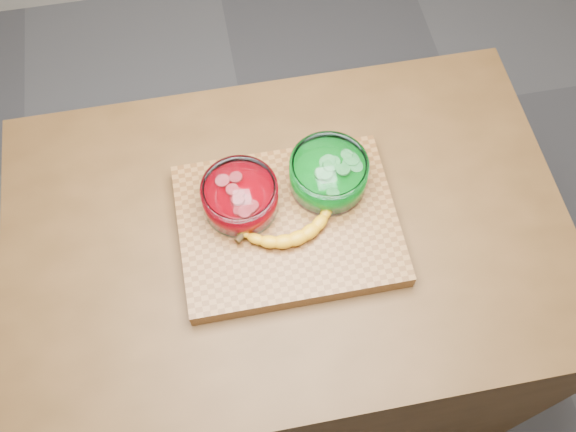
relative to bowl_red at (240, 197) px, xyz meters
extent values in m
plane|color=#515155|center=(0.09, -0.05, -0.98)|extent=(3.50, 3.50, 0.00)
cube|color=#4D3217|center=(0.09, -0.05, -0.53)|extent=(1.20, 0.80, 0.90)
cube|color=brown|center=(0.09, -0.05, -0.06)|extent=(0.45, 0.35, 0.04)
cylinder|color=white|center=(0.00, 0.00, 0.00)|extent=(0.16, 0.16, 0.07)
cylinder|color=#BC010D|center=(0.00, 0.00, -0.01)|extent=(0.13, 0.13, 0.04)
cylinder|color=#EE4B53|center=(0.00, 0.00, 0.02)|extent=(0.13, 0.13, 0.02)
cylinder|color=white|center=(0.19, 0.02, 0.00)|extent=(0.16, 0.16, 0.08)
cylinder|color=#08911B|center=(0.19, 0.02, -0.01)|extent=(0.14, 0.14, 0.04)
cylinder|color=#69E06E|center=(0.19, 0.02, 0.02)|extent=(0.13, 0.13, 0.02)
camera|label=1|loc=(-0.02, -0.65, 1.14)|focal=40.00mm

